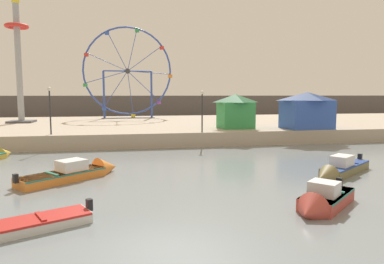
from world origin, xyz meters
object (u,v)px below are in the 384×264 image
object	(u,v)px
drop_tower_steel_tower	(18,60)
promenade_lamp_far	(202,105)
carnival_booth_blue_tent	(307,110)
motorboat_orange_hull	(79,172)
carnival_booth_green_kiosk	(236,111)
motorboat_faded_red	(322,201)
motorboat_olive_wood	(339,169)
promenade_lamp_near	(50,104)
ferris_wheel_blue_frame	(128,73)

from	to	relation	value
drop_tower_steel_tower	promenade_lamp_far	xyz separation A→B (m)	(18.97, -14.44, -4.95)
carnival_booth_blue_tent	motorboat_orange_hull	bearing A→B (deg)	-153.88
carnival_booth_blue_tent	promenade_lamp_far	bearing A→B (deg)	-176.61
carnival_booth_blue_tent	carnival_booth_green_kiosk	xyz separation A→B (m)	(-6.74, 1.71, -0.10)
carnival_booth_blue_tent	promenade_lamp_far	distance (m)	10.91
motorboat_faded_red	carnival_booth_green_kiosk	bearing A→B (deg)	-138.54
motorboat_olive_wood	motorboat_faded_red	distance (m)	6.81
motorboat_olive_wood	drop_tower_steel_tower	bearing A→B (deg)	-83.08
motorboat_faded_red	drop_tower_steel_tower	distance (m)	38.77
drop_tower_steel_tower	promenade_lamp_far	world-z (taller)	drop_tower_steel_tower
motorboat_orange_hull	promenade_lamp_near	bearing A→B (deg)	68.74
drop_tower_steel_tower	carnival_booth_blue_tent	size ratio (longest dim) A/B	2.89
ferris_wheel_blue_frame	promenade_lamp_far	bearing A→B (deg)	-72.24
motorboat_faded_red	carnival_booth_blue_tent	size ratio (longest dim) A/B	0.78
ferris_wheel_blue_frame	promenade_lamp_near	bearing A→B (deg)	-108.53
promenade_lamp_near	motorboat_orange_hull	bearing A→B (deg)	-71.41
motorboat_olive_wood	carnival_booth_blue_tent	bearing A→B (deg)	-146.76
motorboat_orange_hull	drop_tower_steel_tower	bearing A→B (deg)	71.76
carnival_booth_green_kiosk	promenade_lamp_far	xyz separation A→B (m)	(-4.07, -3.12, 0.67)
promenade_lamp_far	motorboat_orange_hull	bearing A→B (deg)	-132.01
ferris_wheel_blue_frame	promenade_lamp_far	distance (m)	21.26
motorboat_faded_red	promenade_lamp_far	xyz separation A→B (m)	(-1.13, 17.66, 3.35)
carnival_booth_blue_tent	drop_tower_steel_tower	bearing A→B (deg)	152.32
motorboat_olive_wood	carnival_booth_blue_tent	world-z (taller)	carnival_booth_blue_tent
promenade_lamp_far	ferris_wheel_blue_frame	bearing A→B (deg)	107.76
drop_tower_steel_tower	motorboat_olive_wood	bearing A→B (deg)	-47.71
motorboat_orange_hull	ferris_wheel_blue_frame	xyz separation A→B (m)	(2.83, 30.11, 7.33)
motorboat_orange_hull	promenade_lamp_near	distance (m)	11.95
carnival_booth_blue_tent	promenade_lamp_near	size ratio (longest dim) A/B	1.27
motorboat_olive_wood	motorboat_orange_hull	bearing A→B (deg)	-43.73
motorboat_olive_wood	promenade_lamp_near	size ratio (longest dim) A/B	1.38
carnival_booth_blue_tent	promenade_lamp_far	size ratio (longest dim) A/B	1.37
carnival_booth_green_kiosk	promenade_lamp_near	size ratio (longest dim) A/B	0.90
motorboat_olive_wood	ferris_wheel_blue_frame	world-z (taller)	ferris_wheel_blue_frame
promenade_lamp_far	carnival_booth_blue_tent	bearing A→B (deg)	7.44
motorboat_orange_hull	promenade_lamp_far	world-z (taller)	promenade_lamp_far
ferris_wheel_blue_frame	promenade_lamp_near	xyz separation A→B (m)	(-6.47, -19.29, -3.80)
motorboat_orange_hull	carnival_booth_green_kiosk	distance (m)	19.01
motorboat_orange_hull	promenade_lamp_near	size ratio (longest dim) A/B	1.37
motorboat_faded_red	ferris_wheel_blue_frame	xyz separation A→B (m)	(-7.51, 37.55, 7.30)
motorboat_orange_hull	carnival_booth_blue_tent	distance (m)	23.31
motorboat_olive_wood	motorboat_faded_red	bearing A→B (deg)	15.69
motorboat_olive_wood	motorboat_faded_red	xyz separation A→B (m)	(-4.28, -5.29, 0.00)
motorboat_orange_hull	ferris_wheel_blue_frame	world-z (taller)	ferris_wheel_blue_frame
motorboat_olive_wood	promenade_lamp_near	world-z (taller)	promenade_lamp_near
carnival_booth_blue_tent	carnival_booth_green_kiosk	distance (m)	6.95
motorboat_faded_red	carnival_booth_blue_tent	xyz separation A→B (m)	(9.67, 19.07, 2.78)
carnival_booth_blue_tent	motorboat_olive_wood	bearing A→B (deg)	-115.44
motorboat_orange_hull	motorboat_faded_red	bearing A→B (deg)	-75.60
promenade_lamp_near	promenade_lamp_far	xyz separation A→B (m)	(12.84, -0.60, -0.16)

